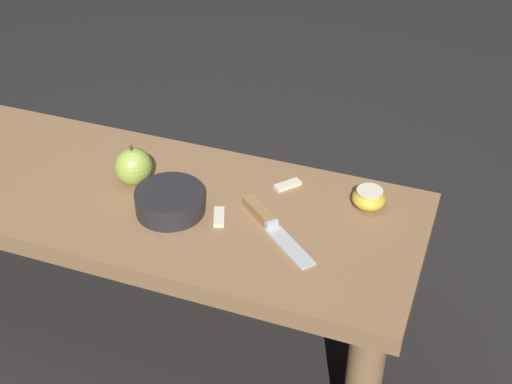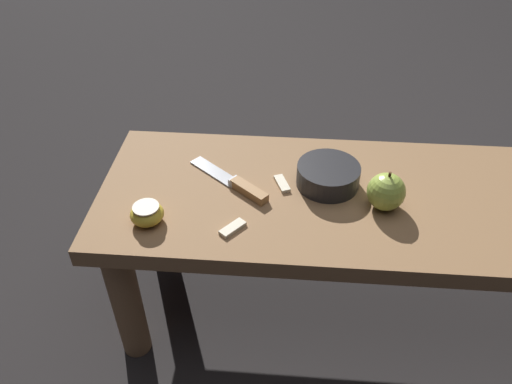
% 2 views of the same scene
% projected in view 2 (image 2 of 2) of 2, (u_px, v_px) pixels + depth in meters
% --- Properties ---
extents(ground_plane, '(8.00, 8.00, 0.00)m').
position_uv_depth(ground_plane, '(350.00, 309.00, 1.33)').
color(ground_plane, black).
extents(wooden_bench, '(1.19, 0.43, 0.39)m').
position_uv_depth(wooden_bench, '(368.00, 219.00, 1.12)').
color(wooden_bench, olive).
rests_on(wooden_bench, ground_plane).
extents(knife, '(0.19, 0.17, 0.02)m').
position_uv_depth(knife, '(239.00, 185.00, 1.10)').
color(knife, '#B7BABF').
rests_on(knife, wooden_bench).
extents(apple_whole, '(0.08, 0.08, 0.09)m').
position_uv_depth(apple_whole, '(386.00, 192.00, 1.03)').
color(apple_whole, '#9EB747').
rests_on(apple_whole, wooden_bench).
extents(apple_cut, '(0.07, 0.07, 0.04)m').
position_uv_depth(apple_cut, '(147.00, 214.00, 1.00)').
color(apple_cut, gold).
rests_on(apple_cut, wooden_bench).
extents(apple_slice_near_knife, '(0.04, 0.06, 0.01)m').
position_uv_depth(apple_slice_near_knife, '(282.00, 184.00, 1.11)').
color(apple_slice_near_knife, beige).
rests_on(apple_slice_near_knife, wooden_bench).
extents(apple_slice_center, '(0.05, 0.06, 0.01)m').
position_uv_depth(apple_slice_center, '(233.00, 228.00, 1.00)').
color(apple_slice_center, beige).
rests_on(apple_slice_center, wooden_bench).
extents(bowl, '(0.14, 0.14, 0.05)m').
position_uv_depth(bowl, '(328.00, 175.00, 1.10)').
color(bowl, '#232326').
rests_on(bowl, wooden_bench).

